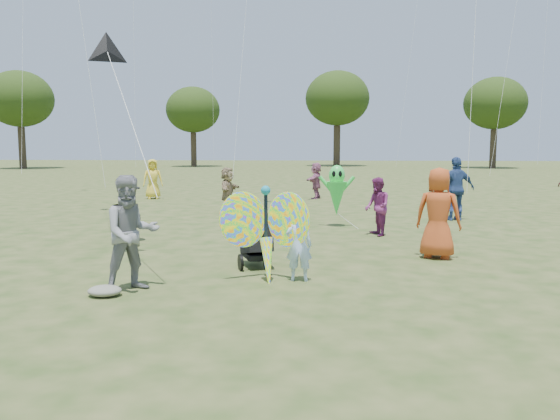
{
  "coord_description": "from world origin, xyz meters",
  "views": [
    {
      "loc": [
        0.6,
        -8.34,
        2.25
      ],
      "look_at": [
        -0.2,
        1.5,
        1.1
      ],
      "focal_mm": 35.0,
      "sensor_mm": 36.0,
      "label": 1
    }
  ],
  "objects_px": {
    "crowd_e": "(377,207)",
    "crowd_g": "(153,179)",
    "crowd_c": "(456,189)",
    "crowd_j": "(316,181)",
    "child_girl": "(299,245)",
    "jogging_stroller": "(256,234)",
    "butterfly_kite": "(266,233)",
    "alien_kite": "(337,192)",
    "crowd_a": "(438,213)",
    "crowd_b": "(129,211)",
    "crowd_d": "(228,190)",
    "adult_man": "(131,233)"
  },
  "relations": [
    {
      "from": "crowd_e",
      "to": "crowd_g",
      "type": "height_order",
      "value": "crowd_g"
    },
    {
      "from": "crowd_c",
      "to": "crowd_j",
      "type": "bearing_deg",
      "value": -69.74
    },
    {
      "from": "crowd_e",
      "to": "crowd_c",
      "type": "bearing_deg",
      "value": 124.5
    },
    {
      "from": "child_girl",
      "to": "jogging_stroller",
      "type": "height_order",
      "value": "child_girl"
    },
    {
      "from": "child_girl",
      "to": "crowd_j",
      "type": "bearing_deg",
      "value": -89.47
    },
    {
      "from": "butterfly_kite",
      "to": "alien_kite",
      "type": "xyz_separation_m",
      "value": [
        1.31,
        6.36,
        0.15
      ]
    },
    {
      "from": "crowd_g",
      "to": "crowd_j",
      "type": "relative_size",
      "value": 1.1
    },
    {
      "from": "crowd_c",
      "to": "jogging_stroller",
      "type": "distance_m",
      "value": 8.7
    },
    {
      "from": "crowd_a",
      "to": "crowd_j",
      "type": "distance_m",
      "value": 12.76
    },
    {
      "from": "child_girl",
      "to": "crowd_b",
      "type": "height_order",
      "value": "crowd_b"
    },
    {
      "from": "crowd_g",
      "to": "jogging_stroller",
      "type": "xyz_separation_m",
      "value": [
        6.1,
        -12.87,
        -0.25
      ]
    },
    {
      "from": "crowd_j",
      "to": "butterfly_kite",
      "type": "height_order",
      "value": "butterfly_kite"
    },
    {
      "from": "crowd_g",
      "to": "alien_kite",
      "type": "bearing_deg",
      "value": -64.54
    },
    {
      "from": "crowd_j",
      "to": "butterfly_kite",
      "type": "relative_size",
      "value": 0.86
    },
    {
      "from": "crowd_b",
      "to": "alien_kite",
      "type": "distance_m",
      "value": 5.72
    },
    {
      "from": "crowd_b",
      "to": "crowd_d",
      "type": "bearing_deg",
      "value": -6.37
    },
    {
      "from": "crowd_a",
      "to": "child_girl",
      "type": "bearing_deg",
      "value": 58.09
    },
    {
      "from": "crowd_a",
      "to": "alien_kite",
      "type": "height_order",
      "value": "crowd_a"
    },
    {
      "from": "crowd_c",
      "to": "crowd_g",
      "type": "xyz_separation_m",
      "value": [
        -11.39,
        5.98,
        -0.11
      ]
    },
    {
      "from": "crowd_a",
      "to": "crowd_g",
      "type": "relative_size",
      "value": 1.07
    },
    {
      "from": "crowd_a",
      "to": "crowd_c",
      "type": "distance_m",
      "value": 6.1
    },
    {
      "from": "crowd_d",
      "to": "alien_kite",
      "type": "xyz_separation_m",
      "value": [
        3.61,
        -2.87,
        0.19
      ]
    },
    {
      "from": "crowd_b",
      "to": "butterfly_kite",
      "type": "distance_m",
      "value": 5.01
    },
    {
      "from": "adult_man",
      "to": "child_girl",
      "type": "bearing_deg",
      "value": -16.58
    },
    {
      "from": "adult_man",
      "to": "crowd_a",
      "type": "xyz_separation_m",
      "value": [
        5.29,
        2.94,
        0.01
      ]
    },
    {
      "from": "jogging_stroller",
      "to": "butterfly_kite",
      "type": "height_order",
      "value": "butterfly_kite"
    },
    {
      "from": "crowd_g",
      "to": "crowd_j",
      "type": "bearing_deg",
      "value": -14.66
    },
    {
      "from": "crowd_b",
      "to": "crowd_c",
      "type": "height_order",
      "value": "crowd_c"
    },
    {
      "from": "crowd_g",
      "to": "jogging_stroller",
      "type": "relative_size",
      "value": 1.51
    },
    {
      "from": "crowd_j",
      "to": "adult_man",
      "type": "bearing_deg",
      "value": 6.25
    },
    {
      "from": "adult_man",
      "to": "jogging_stroller",
      "type": "bearing_deg",
      "value": 13.62
    },
    {
      "from": "adult_man",
      "to": "crowd_a",
      "type": "relative_size",
      "value": 0.99
    },
    {
      "from": "crowd_c",
      "to": "butterfly_kite",
      "type": "height_order",
      "value": "crowd_c"
    },
    {
      "from": "crowd_d",
      "to": "crowd_e",
      "type": "relative_size",
      "value": 1.05
    },
    {
      "from": "adult_man",
      "to": "crowd_e",
      "type": "relative_size",
      "value": 1.22
    },
    {
      "from": "crowd_a",
      "to": "crowd_d",
      "type": "distance_m",
      "value": 9.0
    },
    {
      "from": "child_girl",
      "to": "crowd_d",
      "type": "bearing_deg",
      "value": -72.05
    },
    {
      "from": "crowd_g",
      "to": "crowd_c",
      "type": "bearing_deg",
      "value": -47.58
    },
    {
      "from": "adult_man",
      "to": "crowd_b",
      "type": "bearing_deg",
      "value": 76.2
    },
    {
      "from": "crowd_e",
      "to": "crowd_j",
      "type": "xyz_separation_m",
      "value": [
        -1.7,
        9.76,
        0.04
      ]
    },
    {
      "from": "adult_man",
      "to": "crowd_j",
      "type": "xyz_separation_m",
      "value": [
        2.64,
        15.42,
        -0.13
      ]
    },
    {
      "from": "adult_man",
      "to": "crowd_b",
      "type": "relative_size",
      "value": 1.24
    },
    {
      "from": "crowd_d",
      "to": "crowd_j",
      "type": "bearing_deg",
      "value": -21.15
    },
    {
      "from": "crowd_g",
      "to": "jogging_stroller",
      "type": "height_order",
      "value": "crowd_g"
    },
    {
      "from": "crowd_b",
      "to": "crowd_c",
      "type": "relative_size",
      "value": 0.76
    },
    {
      "from": "crowd_a",
      "to": "crowd_d",
      "type": "xyz_separation_m",
      "value": [
        -5.56,
        7.08,
        -0.14
      ]
    },
    {
      "from": "adult_man",
      "to": "alien_kite",
      "type": "height_order",
      "value": "adult_man"
    },
    {
      "from": "crowd_j",
      "to": "crowd_b",
      "type": "bearing_deg",
      "value": -4.74
    },
    {
      "from": "crowd_b",
      "to": "crowd_e",
      "type": "bearing_deg",
      "value": -70.21
    },
    {
      "from": "crowd_a",
      "to": "crowd_d",
      "type": "relative_size",
      "value": 1.18
    }
  ]
}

